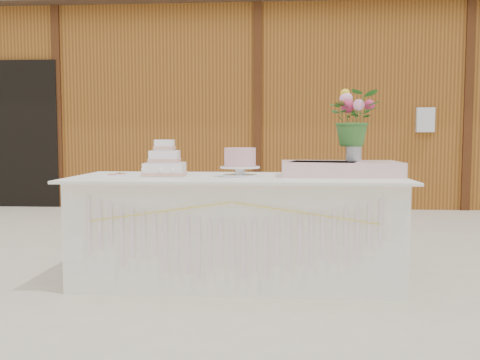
% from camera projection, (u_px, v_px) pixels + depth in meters
% --- Properties ---
extents(ground, '(80.00, 80.00, 0.00)m').
position_uv_depth(ground, '(237.00, 280.00, 3.95)').
color(ground, beige).
rests_on(ground, ground).
extents(barn, '(12.60, 4.60, 3.30)m').
position_uv_depth(barn, '(261.00, 103.00, 9.78)').
color(barn, '#965B1F').
rests_on(barn, ground).
extents(cake_table, '(2.40, 1.00, 0.77)m').
position_uv_depth(cake_table, '(237.00, 229.00, 3.91)').
color(cake_table, white).
rests_on(cake_table, ground).
extents(wedding_cake, '(0.31, 0.31, 0.27)m').
position_uv_depth(wedding_cake, '(165.00, 164.00, 3.93)').
color(wedding_cake, white).
rests_on(wedding_cake, cake_table).
extents(pink_cake_stand, '(0.29, 0.29, 0.21)m').
position_uv_depth(pink_cake_stand, '(240.00, 161.00, 3.87)').
color(pink_cake_stand, white).
rests_on(pink_cake_stand, cake_table).
extents(satin_runner, '(0.86, 0.50, 0.11)m').
position_uv_depth(satin_runner, '(340.00, 169.00, 3.93)').
color(satin_runner, beige).
rests_on(satin_runner, cake_table).
extents(flower_vase, '(0.12, 0.12, 0.16)m').
position_uv_depth(flower_vase, '(354.00, 150.00, 3.96)').
color(flower_vase, '#BABABF').
rests_on(flower_vase, satin_runner).
extents(bouquet, '(0.39, 0.34, 0.41)m').
position_uv_depth(bouquet, '(354.00, 112.00, 3.94)').
color(bouquet, '#33692A').
rests_on(bouquet, flower_vase).
extents(loose_flowers, '(0.22, 0.33, 0.02)m').
position_uv_depth(loose_flowers, '(111.00, 174.00, 4.02)').
color(loose_flowers, '#CB7C91').
rests_on(loose_flowers, cake_table).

